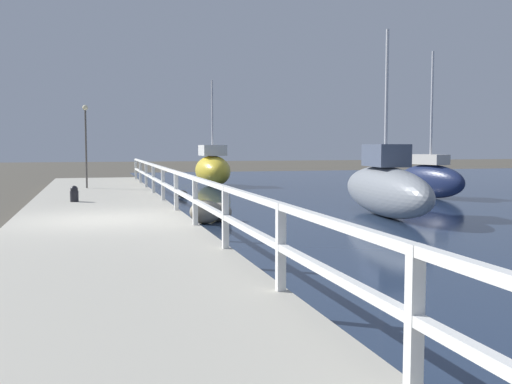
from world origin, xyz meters
TOP-DOWN VIEW (x-y plane):
  - ground_plane at (0.00, 0.00)m, footprint 120.00×120.00m
  - dock_walkway at (0.00, 0.00)m, footprint 3.97×36.00m
  - railing at (1.89, -0.00)m, footprint 0.10×32.50m
  - boulder_mid_strip at (3.08, 8.59)m, footprint 0.38×0.35m
  - boulder_downstream at (2.56, 1.04)m, footprint 0.79×0.71m
  - boulder_near_dock at (3.00, 1.39)m, footprint 0.65×0.58m
  - mooring_bollard at (-0.71, 4.61)m, footprint 0.24×0.24m
  - dock_lamp at (-0.40, 10.36)m, footprint 0.21×0.21m
  - sailboat_gray at (7.70, 1.29)m, footprint 1.96×6.04m
  - sailboat_navy at (12.09, 6.13)m, footprint 1.39×3.69m
  - sailboat_yellow at (5.44, 14.65)m, footprint 1.59×3.74m

SIDE VIEW (x-z plane):
  - ground_plane at x=0.00m, z-range 0.00..0.00m
  - boulder_mid_strip at x=3.08m, z-range 0.00..0.29m
  - dock_walkway at x=0.00m, z-range 0.00..0.31m
  - boulder_near_dock at x=3.00m, z-range 0.00..0.49m
  - boulder_downstream at x=2.56m, z-range 0.00..0.59m
  - mooring_bollard at x=-0.71m, z-range 0.31..0.78m
  - sailboat_navy at x=12.09m, z-range -2.01..3.44m
  - sailboat_gray at x=7.70m, z-range -1.78..3.36m
  - sailboat_yellow at x=5.44m, z-range -1.69..3.39m
  - railing at x=1.89m, z-range 0.50..1.51m
  - dock_lamp at x=-0.40m, z-range 0.83..4.05m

